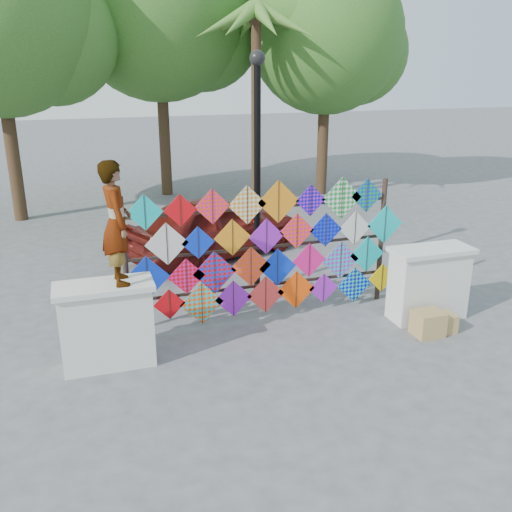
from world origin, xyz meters
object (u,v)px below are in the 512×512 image
Objects in this scene: lamppost at (257,152)px; sedan at (215,226)px; vendor_woman at (116,223)px; kite_rack at (268,251)px.

sedan is at bearing 97.87° from lamppost.
sedan is (2.45, 4.39, -1.45)m from vendor_woman.
lamppost reaches higher than sedan.
kite_rack is at bearing -99.28° from lamppost.
kite_rack is 3.51m from sedan.
lamppost reaches higher than vendor_woman.
sedan is at bearing -33.03° from vendor_woman.
lamppost is (2.75, 2.20, 0.54)m from vendor_woman.
vendor_woman is 0.39× the size of lamppost.
kite_rack is at bearing 158.85° from sedan.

